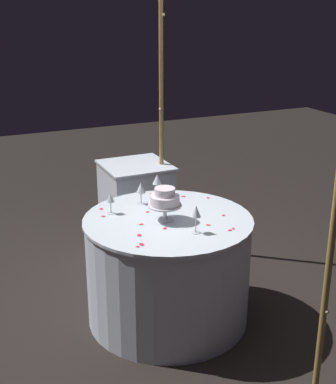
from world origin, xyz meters
TOP-DOWN VIEW (x-y plane):
  - ground_plane at (0.00, 0.00)m, footprint 12.00×12.00m
  - decorative_arch at (0.00, 0.42)m, footprint 2.16×0.06m
  - main_table at (0.00, 0.00)m, footprint 1.12×1.12m
  - side_table at (-1.14, 0.22)m, footprint 0.55×0.55m
  - tiered_cake at (0.02, -0.03)m, footprint 0.22×0.22m
  - wine_glass_0 at (-0.32, -0.06)m, footprint 0.07×0.07m
  - wine_glass_1 at (-0.39, 0.09)m, footprint 0.07×0.07m
  - wine_glass_2 at (-0.24, -0.31)m, footprint 0.06×0.06m
  - wine_glass_3 at (0.28, 0.06)m, footprint 0.06×0.06m
  - rose_petal_0 at (-0.34, -0.35)m, footprint 0.04×0.03m
  - rose_petal_1 at (0.17, -0.27)m, footprint 0.05×0.04m
  - rose_petal_2 at (0.02, -0.20)m, footprint 0.02×0.03m
  - rose_petal_3 at (0.21, 0.19)m, footprint 0.04×0.04m
  - rose_petal_4 at (0.32, -0.34)m, footprint 0.02×0.03m
  - rose_petal_5 at (0.32, 0.30)m, footprint 0.03×0.03m
  - rose_petal_6 at (0.11, 0.36)m, footprint 0.03×0.03m
  - rose_petal_7 at (0.14, -0.09)m, footprint 0.04×0.04m
  - rose_petal_8 at (-0.23, 0.42)m, footprint 0.03×0.03m
  - rose_petal_9 at (-0.16, -0.08)m, footprint 0.03×0.03m
  - rose_petal_10 at (-0.48, 0.09)m, footprint 0.04×0.05m
  - rose_petal_11 at (-0.33, 0.28)m, footprint 0.03×0.04m
  - rose_petal_12 at (-0.40, 0.14)m, footprint 0.03×0.03m
  - rose_petal_13 at (-0.25, 0.00)m, footprint 0.04×0.05m
  - rose_petal_14 at (0.30, -0.31)m, footprint 0.04×0.03m
  - rose_petal_15 at (-0.32, 0.17)m, footprint 0.04×0.04m
  - rose_petal_16 at (-0.21, -0.38)m, footprint 0.03×0.04m
  - rose_petal_17 at (0.34, 0.27)m, footprint 0.02×0.03m

SIDE VIEW (x-z plane):
  - ground_plane at x=0.00m, z-range 0.00..0.00m
  - main_table at x=0.00m, z-range 0.00..0.74m
  - side_table at x=-1.14m, z-range 0.00..0.78m
  - rose_petal_0 at x=-0.34m, z-range 0.74..0.74m
  - rose_petal_1 at x=0.17m, z-range 0.74..0.74m
  - rose_petal_2 at x=0.02m, z-range 0.74..0.74m
  - rose_petal_3 at x=0.21m, z-range 0.74..0.74m
  - rose_petal_4 at x=0.32m, z-range 0.74..0.74m
  - rose_petal_5 at x=0.32m, z-range 0.74..0.74m
  - rose_petal_6 at x=0.11m, z-range 0.74..0.74m
  - rose_petal_7 at x=0.14m, z-range 0.74..0.74m
  - rose_petal_8 at x=-0.23m, z-range 0.74..0.74m
  - rose_petal_9 at x=-0.16m, z-range 0.74..0.74m
  - rose_petal_10 at x=-0.48m, z-range 0.74..0.74m
  - rose_petal_11 at x=-0.33m, z-range 0.74..0.74m
  - rose_petal_12 at x=-0.40m, z-range 0.74..0.74m
  - rose_petal_13 at x=-0.25m, z-range 0.74..0.74m
  - rose_petal_14 at x=0.30m, z-range 0.74..0.74m
  - rose_petal_15 at x=-0.32m, z-range 0.74..0.74m
  - rose_petal_16 at x=-0.21m, z-range 0.74..0.74m
  - rose_petal_17 at x=0.34m, z-range 0.74..0.74m
  - wine_glass_2 at x=-0.24m, z-range 0.77..0.92m
  - wine_glass_0 at x=-0.32m, z-range 0.78..0.93m
  - wine_glass_3 at x=0.28m, z-range 0.78..0.96m
  - wine_glass_1 at x=-0.39m, z-range 0.79..0.96m
  - tiered_cake at x=0.02m, z-range 0.77..0.99m
  - decorative_arch at x=0.00m, z-range 0.36..2.75m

